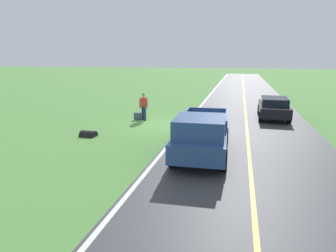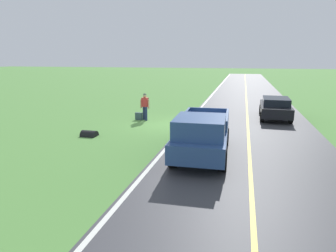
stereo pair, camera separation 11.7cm
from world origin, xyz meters
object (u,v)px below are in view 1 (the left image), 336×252
at_px(suitcase_carried, 138,116).
at_px(pickup_truck_passing, 202,134).
at_px(hitchhiker_walking, 144,105).
at_px(sedan_near_oncoming, 274,107).

height_order(suitcase_carried, pickup_truck_passing, pickup_truck_passing).
distance_m(hitchhiker_walking, sedan_near_oncoming, 8.64).
xyz_separation_m(hitchhiker_walking, pickup_truck_passing, (-4.57, 6.42, -0.01)).
bearing_deg(pickup_truck_passing, sedan_near_oncoming, -112.28).
bearing_deg(sedan_near_oncoming, pickup_truck_passing, 67.72).
bearing_deg(hitchhiker_walking, sedan_near_oncoming, -162.78).
bearing_deg(pickup_truck_passing, suitcase_carried, -51.86).
relative_size(hitchhiker_walking, pickup_truck_passing, 0.32).
height_order(suitcase_carried, sedan_near_oncoming, sedan_near_oncoming).
xyz_separation_m(hitchhiker_walking, suitcase_carried, (0.42, 0.06, -0.75)).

